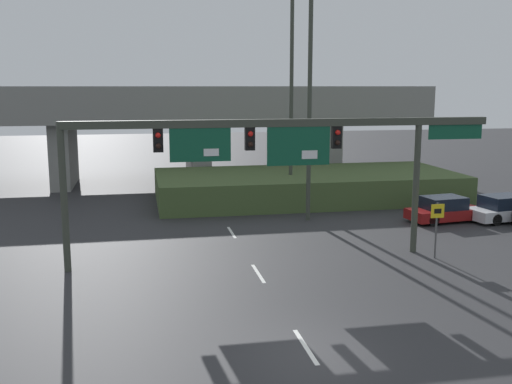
% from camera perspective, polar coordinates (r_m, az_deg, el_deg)
% --- Properties ---
extents(ground_plane, '(160.00, 160.00, 0.00)m').
position_cam_1_polar(ground_plane, '(17.67, 4.87, -14.64)').
color(ground_plane, '#2D2D30').
extents(lane_markings, '(0.14, 30.08, 0.01)m').
position_cam_1_polar(lane_markings, '(30.63, -2.33, -3.86)').
color(lane_markings, silver).
rests_on(lane_markings, ground).
extents(signal_gantry, '(18.23, 0.44, 6.02)m').
position_cam_1_polar(signal_gantry, '(24.98, 1.78, 4.50)').
color(signal_gantry, '#383D33').
rests_on(signal_gantry, ground).
extents(speed_limit_sign, '(0.60, 0.11, 2.44)m').
position_cam_1_polar(speed_limit_sign, '(26.91, 16.83, -2.78)').
color(speed_limit_sign, '#4C4C4C').
rests_on(speed_limit_sign, ground).
extents(highway_light_pole_near, '(0.70, 0.36, 14.58)m').
position_cam_1_polar(highway_light_pole_near, '(38.05, 3.40, 10.49)').
color(highway_light_pole_near, '#383D33').
rests_on(highway_light_pole_near, ground).
extents(highway_light_pole_far, '(0.70, 0.36, 13.05)m').
position_cam_1_polar(highway_light_pole_far, '(32.69, 5.13, 9.20)').
color(highway_light_pole_far, '#383D33').
rests_on(highway_light_pole_far, ground).
extents(overpass_bridge, '(35.39, 8.15, 7.35)m').
position_cam_1_polar(overpass_bridge, '(46.71, -5.61, 7.06)').
color(overpass_bridge, gray).
rests_on(overpass_bridge, ground).
extents(grass_embankment, '(19.54, 8.55, 1.76)m').
position_cam_1_polar(grass_embankment, '(39.57, 4.85, 0.59)').
color(grass_embankment, '#42562D').
rests_on(grass_embankment, ground).
extents(parked_sedan_near_right, '(4.41, 2.29, 1.39)m').
position_cam_1_polar(parked_sedan_near_right, '(34.55, 17.54, -1.64)').
color(parked_sedan_near_right, maroon).
rests_on(parked_sedan_near_right, ground).
extents(parked_sedan_mid_right, '(4.56, 2.49, 1.43)m').
position_cam_1_polar(parked_sedan_mid_right, '(35.87, 22.60, -1.50)').
color(parked_sedan_mid_right, silver).
rests_on(parked_sedan_mid_right, ground).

